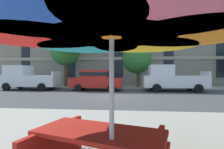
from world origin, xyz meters
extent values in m
plane|color=#424244|center=(0.00, 0.00, 0.00)|extent=(120.00, 120.00, 0.00)
cube|color=#9E998E|center=(0.00, 6.80, 0.06)|extent=(56.00, 3.60, 0.12)
cube|color=gray|center=(0.00, 15.00, 9.60)|extent=(39.81, 12.00, 19.20)
cube|color=#9E937F|center=(0.00, 8.96, 3.20)|extent=(39.02, 0.08, 0.36)
cube|color=#9E937F|center=(0.00, 8.96, 6.40)|extent=(39.02, 0.08, 0.36)
cube|color=#9E937F|center=(0.00, 8.96, 9.60)|extent=(39.02, 0.08, 0.36)
cube|color=black|center=(-11.38, 8.97, 10.00)|extent=(1.10, 0.06, 18.00)
cube|color=black|center=(-5.69, 8.97, 10.00)|extent=(1.10, 0.06, 18.00)
cube|color=black|center=(0.00, 8.97, 10.00)|extent=(1.10, 0.06, 18.00)
cube|color=silver|center=(-7.67, 3.70, 0.82)|extent=(5.10, 1.90, 0.96)
cube|color=silver|center=(-8.77, 3.70, 1.75)|extent=(1.90, 1.75, 0.90)
cube|color=silver|center=(-5.20, 3.70, 1.48)|extent=(0.16, 1.75, 0.36)
cylinder|color=black|center=(-6.09, 4.65, 0.34)|extent=(0.68, 0.22, 0.68)
cylinder|color=black|center=(-6.09, 2.75, 0.34)|extent=(0.68, 0.22, 0.68)
cylinder|color=black|center=(-9.25, 4.65, 0.34)|extent=(0.68, 0.22, 0.68)
cylinder|color=black|center=(-9.25, 2.75, 0.34)|extent=(0.68, 0.22, 0.68)
cube|color=#B21E19|center=(-1.61, 3.70, 0.70)|extent=(4.40, 1.76, 0.80)
cube|color=#B21E19|center=(-1.76, 3.70, 1.44)|extent=(2.30, 1.55, 0.68)
cube|color=black|center=(-1.76, 3.70, 1.44)|extent=(2.32, 1.57, 0.32)
cylinder|color=black|center=(-0.25, 4.58, 0.30)|extent=(0.60, 0.22, 0.60)
cylinder|color=black|center=(-0.25, 2.82, 0.30)|extent=(0.60, 0.22, 0.60)
cylinder|color=black|center=(-2.97, 4.58, 0.30)|extent=(0.60, 0.22, 0.60)
cylinder|color=black|center=(-2.97, 2.82, 0.30)|extent=(0.60, 0.22, 0.60)
cube|color=silver|center=(4.96, 3.70, 0.82)|extent=(5.10, 1.90, 0.96)
cube|color=silver|center=(3.86, 3.70, 1.75)|extent=(1.90, 1.75, 0.90)
cube|color=silver|center=(7.43, 3.70, 1.48)|extent=(0.16, 1.75, 0.36)
cylinder|color=black|center=(6.54, 4.65, 0.34)|extent=(0.68, 0.22, 0.68)
cylinder|color=black|center=(6.54, 2.75, 0.34)|extent=(0.68, 0.22, 0.68)
cylinder|color=black|center=(3.38, 4.65, 0.34)|extent=(0.68, 0.22, 0.68)
cylinder|color=black|center=(3.38, 2.75, 0.34)|extent=(0.68, 0.22, 0.68)
cylinder|color=#4C3823|center=(-5.38, 6.48, 1.38)|extent=(0.34, 0.34, 2.76)
sphere|color=#2D702D|center=(-5.18, 6.35, 3.95)|extent=(2.54, 2.54, 2.54)
sphere|color=#2D702D|center=(-5.23, 6.16, 4.32)|extent=(2.91, 2.91, 2.91)
sphere|color=#2D702D|center=(-5.43, 6.53, 3.83)|extent=(3.09, 3.09, 3.09)
cylinder|color=brown|center=(2.15, 6.44, 1.04)|extent=(0.39, 0.39, 2.09)
sphere|color=#2D702D|center=(1.98, 6.08, 2.90)|extent=(2.89, 2.89, 2.89)
sphere|color=#2D702D|center=(1.92, 6.31, 3.51)|extent=(1.86, 1.86, 1.86)
sphere|color=#2D702D|center=(2.33, 6.14, 3.16)|extent=(2.18, 2.18, 2.18)
cylinder|color=silver|center=(0.94, -9.00, 1.20)|extent=(0.06, 0.06, 2.41)
cone|color=orange|center=(1.88, -9.00, 2.21)|extent=(1.64, 1.64, 0.41)
cone|color=yellow|center=(1.41, -8.19, 2.21)|extent=(1.64, 1.64, 0.41)
cone|color=#199EB2|center=(0.48, -8.19, 2.21)|extent=(1.64, 1.64, 0.41)
cone|color=red|center=(0.01, -9.00, 2.21)|extent=(1.64, 1.64, 0.41)
cone|color=orange|center=(0.94, -9.00, 2.25)|extent=(1.57, 1.57, 0.49)
cube|color=red|center=(0.74, -8.72, 0.74)|extent=(1.96, 1.29, 0.06)
cube|color=red|center=(0.92, -8.12, 0.44)|extent=(1.80, 0.80, 0.05)
cube|color=red|center=(-0.01, -8.49, 0.37)|extent=(0.49, 1.36, 0.74)
camera|label=1|loc=(1.14, -11.09, 1.58)|focal=27.71mm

